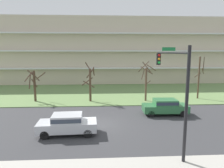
% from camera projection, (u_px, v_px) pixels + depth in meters
% --- Properties ---
extents(ground, '(160.00, 160.00, 0.00)m').
position_uv_depth(ground, '(97.00, 125.00, 17.79)').
color(ground, '#38383A').
extents(grass_lawn_strip, '(80.00, 16.00, 0.08)m').
position_uv_depth(grass_lawn_strip, '(98.00, 93.00, 31.59)').
color(grass_lawn_strip, '#66844C').
rests_on(grass_lawn_strip, ground).
extents(apartment_building, '(52.13, 11.14, 12.85)m').
position_uv_depth(apartment_building, '(99.00, 51.00, 43.53)').
color(apartment_building, beige).
rests_on(apartment_building, ground).
extents(tree_far_left, '(2.44, 2.15, 4.07)m').
position_uv_depth(tree_far_left, '(34.00, 83.00, 25.65)').
color(tree_far_left, '#4C3828').
rests_on(tree_far_left, ground).
extents(tree_left, '(1.65, 1.95, 5.00)m').
position_uv_depth(tree_left, '(90.00, 82.00, 25.64)').
color(tree_left, '#4C3828').
rests_on(tree_left, ground).
extents(tree_center, '(2.13, 2.16, 5.08)m').
position_uv_depth(tree_center, '(146.00, 80.00, 25.83)').
color(tree_center, brown).
rests_on(tree_center, ground).
extents(tree_right, '(1.13, 1.14, 5.64)m').
position_uv_depth(tree_right, '(199.00, 77.00, 27.11)').
color(tree_right, '#4C3828').
rests_on(tree_right, ground).
extents(sedan_green_near_left, '(4.44, 1.91, 1.57)m').
position_uv_depth(sedan_green_near_left, '(165.00, 106.00, 20.50)').
color(sedan_green_near_left, '#2D6B3D').
rests_on(sedan_green_near_left, ground).
extents(sedan_silver_center_left, '(4.48, 2.00, 1.57)m').
position_uv_depth(sedan_silver_center_left, '(67.00, 123.00, 15.56)').
color(sedan_silver_center_left, '#B7BABF').
rests_on(sedan_silver_center_left, ground).
extents(traffic_signal_mast, '(0.90, 6.04, 6.56)m').
position_uv_depth(traffic_signal_mast, '(174.00, 79.00, 12.86)').
color(traffic_signal_mast, black).
rests_on(traffic_signal_mast, ground).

